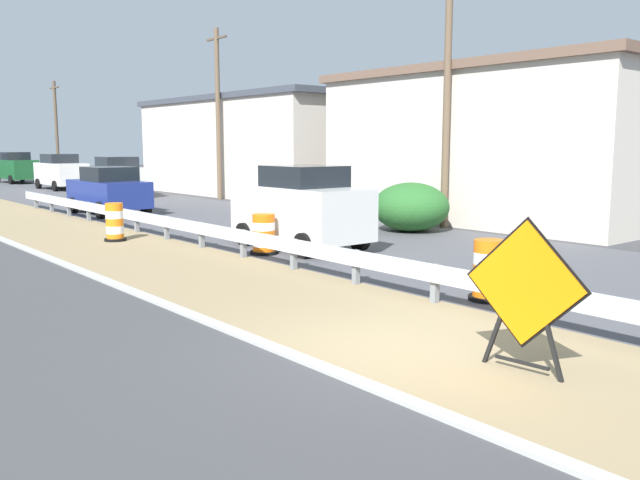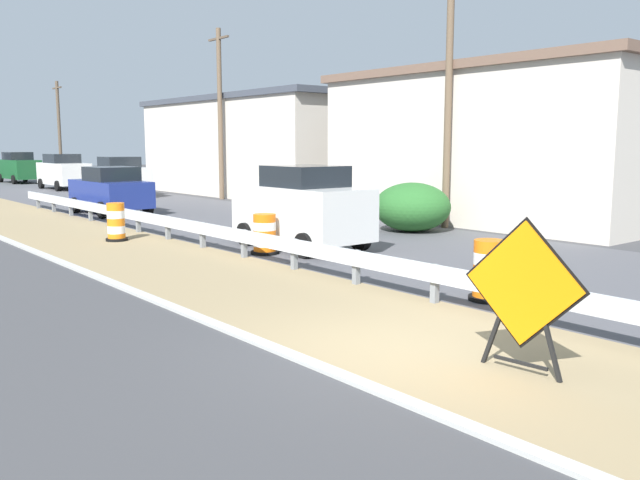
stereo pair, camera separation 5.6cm
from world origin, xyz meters
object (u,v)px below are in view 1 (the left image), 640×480
Objects in this scene: traffic_barrel_close at (264,236)px; utility_pole_mid at (218,112)px; traffic_barrel_mid at (115,224)px; warning_sign_diamond at (524,289)px; car_trailing_near_lane at (16,168)px; utility_pole_far at (56,129)px; car_mid_far_lane at (118,177)px; car_lead_far_lane at (301,207)px; car_distant_a at (61,172)px; traffic_barrel_nearest at (489,273)px; car_lead_near_lane at (109,190)px; utility_pole_near at (447,98)px.

utility_pole_mid is (8.10, 15.49, 3.95)m from traffic_barrel_close.
traffic_barrel_mid is at bearing 113.07° from traffic_barrel_close.
car_trailing_near_lane is (7.01, 46.92, 0.06)m from warning_sign_diamond.
utility_pole_far is (-0.44, 22.93, -0.49)m from utility_pole_mid.
utility_pole_mid is at bearing 46.88° from traffic_barrel_mid.
car_mid_far_lane is 18.48m from utility_pole_far.
car_lead_far_lane reaches higher than car_distant_a.
utility_pole_far is (3.34, 0.89, 2.81)m from car_trailing_near_lane.
traffic_barrel_nearest is 0.27× the size of car_mid_far_lane.
traffic_barrel_mid is (-2.20, 11.50, 0.00)m from traffic_barrel_nearest.
traffic_barrel_nearest is at bearing -143.63° from warning_sign_diamond.
traffic_barrel_close is 1.50m from car_lead_far_lane.
traffic_barrel_close is at bearing -11.42° from car_mid_far_lane.
car_trailing_near_lane is at bearing -3.85° from car_lead_far_lane.
car_lead_far_lane is at bearing -113.77° from utility_pole_mid.
traffic_barrel_close is at bearing 97.43° from car_lead_far_lane.
car_trailing_near_lane is 1.17× the size of car_mid_far_lane.
utility_pole_far is at bearing -15.39° from car_lead_near_lane.
utility_pole_near reaches higher than utility_pole_far.
traffic_barrel_nearest is 0.99× the size of traffic_barrel_mid.
car_mid_far_lane reaches higher than car_lead_near_lane.
car_lead_near_lane is at bearing -12.99° from car_distant_a.
traffic_barrel_mid is at bearing -21.62° from car_mid_far_lane.
car_trailing_near_lane is at bearing 83.43° from traffic_barrel_close.
car_mid_far_lane is (4.61, 27.19, 0.57)m from traffic_barrel_nearest.
utility_pole_near is at bearing 10.52° from car_mid_far_lane.
warning_sign_diamond is 1.76× the size of traffic_barrel_mid.
car_lead_near_lane is at bearing -23.58° from car_mid_far_lane.
utility_pole_far is (3.22, 10.09, 2.82)m from car_distant_a.
traffic_barrel_nearest is at bearing -7.78° from car_mid_far_lane.
car_mid_far_lane reaches higher than warning_sign_diamond.
utility_pole_mid is at bearing 70.48° from traffic_barrel_nearest.
traffic_barrel_nearest is 11.28m from utility_pole_near.
traffic_barrel_nearest is 7.08m from car_lead_far_lane.
warning_sign_diamond reaches higher than traffic_barrel_close.
utility_pole_mid is at bearing 7.81° from car_trailing_near_lane.
warning_sign_diamond is at bearing -11.25° from car_distant_a.
utility_pole_mid is at bearing -23.06° from car_lead_far_lane.
traffic_barrel_nearest is at bearing -88.36° from traffic_barrel_close.
car_distant_a is (3.58, 16.26, 0.14)m from car_lead_near_lane.
warning_sign_diamond is 1.77× the size of traffic_barrel_nearest.
car_mid_far_lane is 6.78m from utility_pole_mid.
car_trailing_near_lane is 0.57× the size of utility_pole_near.
car_mid_far_lane reaches higher than traffic_barrel_close.
car_lead_far_lane is 28.35m from car_distant_a.
utility_pole_near is (6.48, 0.42, 3.18)m from car_lead_far_lane.
utility_pole_mid is (3.66, -12.85, 3.31)m from car_distant_a.
traffic_barrel_close is at bearing -111.53° from warning_sign_diamond.
traffic_barrel_nearest is 0.24× the size of car_distant_a.
warning_sign_diamond is at bearing 157.83° from car_lead_far_lane.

